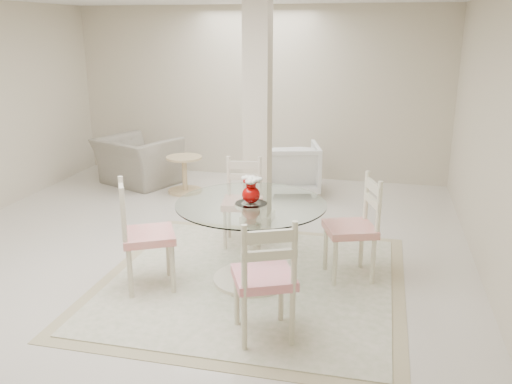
% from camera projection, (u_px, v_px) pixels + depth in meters
% --- Properties ---
extents(ground, '(7.00, 7.00, 0.00)m').
position_uv_depth(ground, '(184.00, 258.00, 5.77)').
color(ground, beige).
rests_on(ground, ground).
extents(room_shell, '(6.02, 7.02, 2.71)m').
position_uv_depth(room_shell, '(177.00, 81.00, 5.23)').
color(room_shell, beige).
rests_on(room_shell, ground).
extents(column, '(0.30, 0.30, 2.70)m').
position_uv_depth(column, '(258.00, 115.00, 6.48)').
color(column, beige).
rests_on(column, ground).
extents(area_rug, '(2.88, 2.88, 0.02)m').
position_uv_depth(area_rug, '(251.00, 281.00, 5.22)').
color(area_rug, tan).
rests_on(area_rug, ground).
extents(dining_table, '(1.39, 1.39, 0.80)m').
position_uv_depth(dining_table, '(251.00, 243.00, 5.10)').
color(dining_table, beige).
rests_on(dining_table, ground).
extents(red_vase, '(0.20, 0.18, 0.26)m').
position_uv_depth(red_vase, '(251.00, 189.00, 4.95)').
color(red_vase, '#A50605').
rests_on(red_vase, dining_table).
extents(dining_chair_east, '(0.58, 0.58, 1.13)m').
position_uv_depth(dining_chair_east, '(358.00, 220.00, 5.16)').
color(dining_chair_east, beige).
rests_on(dining_chair_east, ground).
extents(dining_chair_north, '(0.49, 0.49, 1.07)m').
position_uv_depth(dining_chair_north, '(243.00, 195.00, 6.03)').
color(dining_chair_north, beige).
rests_on(dining_chair_north, ground).
extents(dining_chair_west, '(0.63, 0.63, 1.16)m').
position_uv_depth(dining_chair_west, '(139.00, 227.00, 4.93)').
color(dining_chair_west, beige).
rests_on(dining_chair_west, ground).
extents(dining_chair_south, '(0.60, 0.60, 1.13)m').
position_uv_depth(dining_chair_south, '(266.00, 271.00, 4.08)').
color(dining_chair_south, beige).
rests_on(dining_chair_south, ground).
extents(recliner_taupe, '(1.42, 1.34, 0.73)m').
position_uv_depth(recliner_taupe, '(138.00, 161.00, 8.43)').
color(recliner_taupe, gray).
rests_on(recliner_taupe, ground).
extents(armchair_white, '(0.99, 1.01, 0.75)m').
position_uv_depth(armchair_white, '(290.00, 168.00, 7.95)').
color(armchair_white, white).
rests_on(armchair_white, ground).
extents(side_table, '(0.52, 0.52, 0.55)m').
position_uv_depth(side_table, '(185.00, 176.00, 8.01)').
color(side_table, tan).
rests_on(side_table, ground).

